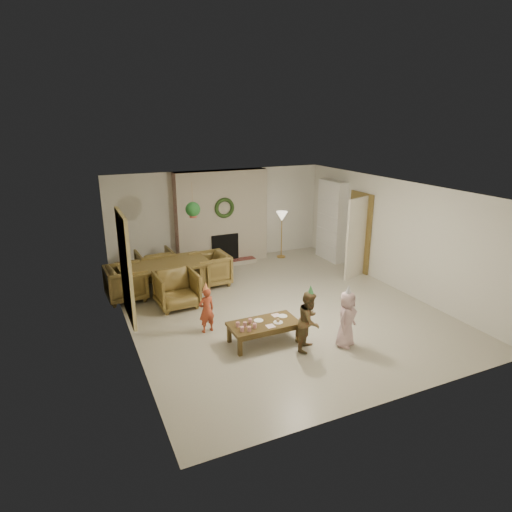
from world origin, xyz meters
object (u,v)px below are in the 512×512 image
dining_table (165,278)px  dining_chair_left (126,283)px  child_red (207,310)px  dining_chair_far (155,265)px  coffee_table_top (264,324)px  dining_chair_right (210,269)px  child_plaid (309,321)px  dining_chair_near (177,289)px  child_pink (347,319)px

dining_table → dining_chair_left: (-0.87, -0.04, 0.04)m
child_red → dining_chair_far: bearing=-94.6°
coffee_table_top → dining_chair_far: bearing=105.7°
dining_chair_right → coffee_table_top: bearing=-3.5°
child_red → child_plaid: size_ratio=0.82×
dining_chair_near → child_plaid: child_plaid is taller
dining_table → dining_chair_far: bearing=90.0°
coffee_table_top → child_pink: bearing=-28.9°
child_red → child_pink: 2.52m
dining_chair_near → child_red: (0.22, -1.33, 0.05)m
dining_chair_near → coffee_table_top: size_ratio=0.69×
dining_table → child_pink: bearing=-60.9°
dining_chair_left → coffee_table_top: dining_chair_left is taller
dining_chair_far → dining_chair_left: same height
dining_chair_near → dining_chair_right: 1.39m
dining_chair_near → child_pink: bearing=-54.1°
dining_chair_near → child_plaid: bearing=-61.5°
dining_chair_far → coffee_table_top: dining_chair_far is taller
dining_chair_left → coffee_table_top: (1.92, -2.95, -0.03)m
dining_table → child_red: bearing=-86.1°
dining_chair_left → child_red: 2.43m
child_red → child_pink: (2.04, -1.48, 0.07)m
dining_chair_near → dining_chair_right: same height
dining_chair_right → child_pink: child_pink is taller
child_pink → dining_table: bearing=91.6°
dining_table → dining_chair_right: bearing=0.0°
dining_chair_right → child_red: (-0.82, -2.25, 0.05)m
dining_chair_far → dining_chair_left: size_ratio=1.00×
child_red → dining_chair_left: bearing=-72.7°
child_plaid → dining_chair_right: bearing=57.5°
dining_chair_near → dining_chair_right: size_ratio=1.00×
child_plaid → child_red: bearing=95.0°
dining_table → child_red: child_red is taller
dining_chair_far → child_red: 3.08m
child_pink → dining_chair_near: bearing=98.4°
dining_chair_far → dining_chair_left: 1.23m
coffee_table_top → child_plaid: (0.61, -0.52, 0.18)m
dining_chair_near → child_pink: child_pink is taller
dining_table → dining_chair_left: bearing=-180.0°
dining_chair_far → child_plaid: child_plaid is taller
dining_chair_left → coffee_table_top: 3.52m
dining_chair_far → child_pink: bearing=114.4°
child_red → child_plaid: bearing=126.5°
dining_chair_left → child_plaid: size_ratio=0.80×
dining_chair_near → dining_chair_right: (1.04, 0.92, 0.00)m
dining_chair_left → child_pink: 4.83m
dining_chair_left → dining_chair_far: bearing=-45.0°
dining_table → dining_chair_near: bearing=-90.0°
dining_chair_right → child_pink: size_ratio=0.84×
child_pink → child_plaid: bearing=134.9°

